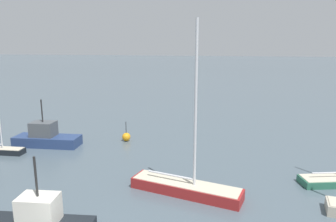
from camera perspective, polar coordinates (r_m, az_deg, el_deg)
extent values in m
cylinder|color=silver|center=(22.47, 27.74, -10.14)|extent=(2.12, 0.80, 0.09)
cube|color=maroon|center=(19.08, 3.29, -14.19)|extent=(6.97, 2.72, 0.65)
cube|color=beige|center=(18.93, 3.30, -13.25)|extent=(6.68, 2.55, 0.04)
cylinder|color=silver|center=(17.27, 5.16, 0.92)|extent=(0.16, 0.16, 9.57)
cylinder|color=silver|center=(19.15, 0.51, -11.85)|extent=(3.04, 0.67, 0.13)
cube|color=navy|center=(29.63, -21.52, -5.19)|extent=(6.00, 2.71, 0.88)
cube|color=#4C5156|center=(29.48, -22.17, -3.12)|extent=(2.24, 1.75, 1.29)
cylinder|color=#262626|center=(29.12, -22.43, 0.04)|extent=(0.12, 0.12, 2.03)
cube|color=silver|center=(16.06, -22.90, -16.48)|extent=(1.94, 1.48, 1.32)
cylinder|color=#262626|center=(15.39, -23.39, -11.14)|extent=(0.11, 0.11, 1.92)
sphere|color=orange|center=(29.20, -7.77, -4.80)|extent=(0.78, 0.78, 0.78)
cylinder|color=black|center=(28.95, -7.82, -3.03)|extent=(0.06, 0.06, 1.08)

